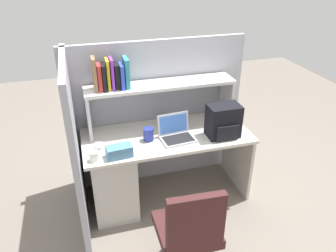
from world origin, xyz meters
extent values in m
plane|color=slate|center=(0.00, 0.00, 0.00)|extent=(8.00, 8.00, 0.00)
cube|color=beige|center=(0.00, 0.00, 0.71)|extent=(1.60, 0.70, 0.03)
cube|color=beige|center=(-0.55, 0.00, 0.35)|extent=(0.40, 0.64, 0.70)
cube|color=beige|center=(0.78, 0.00, 0.35)|extent=(0.03, 0.64, 0.70)
cube|color=#9E9EA8|center=(0.00, 0.38, 0.78)|extent=(1.84, 0.05, 1.55)
cube|color=#9E9EA8|center=(-0.85, -0.05, 0.78)|extent=(0.05, 1.06, 1.55)
cube|color=beige|center=(-0.70, 0.20, 0.94)|extent=(0.03, 0.28, 0.42)
cube|color=beige|center=(0.70, 0.20, 0.94)|extent=(0.03, 0.28, 0.42)
cube|color=silver|center=(0.00, 0.20, 1.17)|extent=(1.44, 0.28, 0.03)
cube|color=olive|center=(-0.60, 0.20, 1.33)|extent=(0.03, 0.15, 0.30)
cube|color=red|center=(-0.56, 0.19, 1.30)|extent=(0.03, 0.13, 0.24)
cube|color=black|center=(-0.53, 0.20, 1.30)|extent=(0.03, 0.17, 0.24)
cube|color=yellow|center=(-0.49, 0.21, 1.32)|extent=(0.03, 0.14, 0.27)
cube|color=purple|center=(-0.45, 0.20, 1.32)|extent=(0.02, 0.16, 0.28)
cube|color=black|center=(-0.41, 0.21, 1.29)|extent=(0.04, 0.15, 0.23)
cube|color=blue|center=(-0.37, 0.19, 1.29)|extent=(0.03, 0.17, 0.22)
cube|color=teal|center=(-0.32, 0.21, 1.32)|extent=(0.04, 0.18, 0.27)
cube|color=#B7BABF|center=(0.07, -0.13, 0.74)|extent=(0.33, 0.25, 0.02)
cube|color=black|center=(0.07, -0.14, 0.75)|extent=(0.29, 0.20, 0.00)
cube|color=#B7BABF|center=(0.06, -0.01, 0.85)|extent=(0.31, 0.07, 0.20)
cube|color=#3F72CC|center=(0.06, -0.02, 0.85)|extent=(0.27, 0.06, 0.17)
cube|color=black|center=(0.51, -0.16, 0.89)|extent=(0.30, 0.20, 0.31)
cube|color=black|center=(0.51, -0.26, 0.82)|extent=(0.22, 0.04, 0.14)
cube|color=silver|center=(-0.65, -0.06, 0.75)|extent=(0.08, 0.11, 0.03)
cylinder|color=white|center=(-0.70, -0.26, 0.77)|extent=(0.08, 0.08, 0.09)
cube|color=teal|center=(-0.49, -0.25, 0.78)|extent=(0.23, 0.14, 0.10)
cylinder|color=navy|center=(-0.19, -0.05, 0.79)|extent=(0.10, 0.10, 0.12)
cylinder|color=#262628|center=(-0.11, -0.94, 0.24)|extent=(0.05, 0.05, 0.41)
cube|color=#3F1E1E|center=(-0.11, -0.94, 0.45)|extent=(0.44, 0.44, 0.08)
cube|color=#3F1E1E|center=(-0.12, -1.14, 0.71)|extent=(0.40, 0.08, 0.44)
camera|label=1|loc=(-0.74, -2.65, 2.32)|focal=35.35mm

